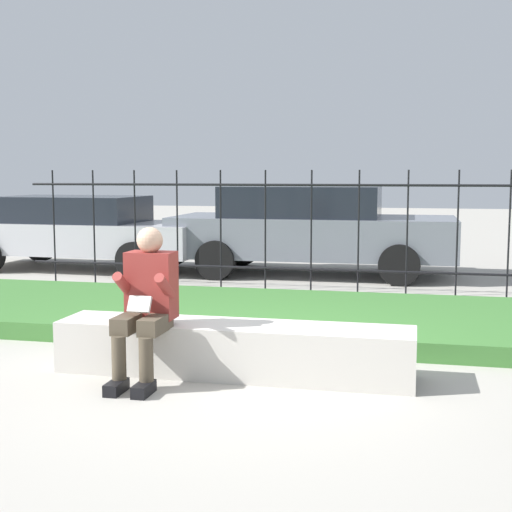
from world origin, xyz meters
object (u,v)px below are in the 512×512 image
Objects in this scene: stone_bench at (233,352)px; person_seated_reader at (147,299)px; car_parked_left at (80,230)px; car_parked_center at (310,228)px.

stone_bench is 0.84m from person_seated_reader.
stone_bench is at bearing -52.02° from car_parked_left.
person_seated_reader is at bearing -93.85° from car_parked_center.
car_parked_center is 1.05× the size of car_parked_left.
stone_bench is 7.21m from car_parked_left.
person_seated_reader is at bearing -57.58° from car_parked_left.
car_parked_left is at bearing 120.62° from person_seated_reader.
person_seated_reader is at bearing -153.73° from stone_bench.
person_seated_reader is 6.32m from car_parked_center.
car_parked_center is (-0.25, 6.00, 0.58)m from stone_bench.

